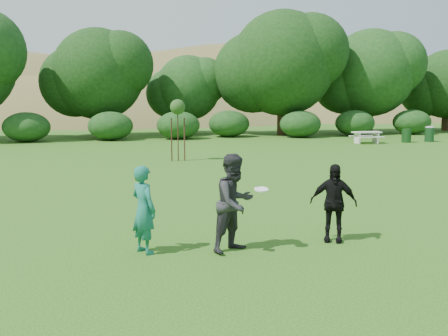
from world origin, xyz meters
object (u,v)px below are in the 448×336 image
at_px(player_grey, 235,203).
at_px(sapling, 178,109).
at_px(player_black, 333,203).
at_px(player_teal, 144,210).
at_px(trash_can_lidded, 429,134).
at_px(trash_can_near, 406,136).
at_px(picnic_table, 367,135).

distance_m(player_grey, sapling, 14.08).
bearing_deg(player_black, player_teal, -155.03).
bearing_deg(trash_can_lidded, player_grey, -131.42).
distance_m(trash_can_near, sapling, 17.24).
xyz_separation_m(player_grey, trash_can_lidded, (18.28, 20.71, -0.40)).
bearing_deg(player_grey, trash_can_lidded, 16.27).
distance_m(player_teal, trash_can_lidded, 28.60).
relative_size(player_black, trash_can_lidded, 1.53).
distance_m(picnic_table, trash_can_lidded, 4.72).
distance_m(player_black, picnic_table, 23.25).
height_order(player_teal, player_black, player_teal).
bearing_deg(player_teal, sapling, -41.86).
height_order(player_black, sapling, sapling).
relative_size(player_grey, player_black, 1.17).
bearing_deg(player_grey, player_teal, 139.49).
relative_size(sapling, picnic_table, 1.58).
bearing_deg(sapling, player_teal, -99.46).
relative_size(player_black, trash_can_near, 1.78).
xyz_separation_m(player_grey, picnic_table, (13.56, 20.45, -0.42)).
distance_m(player_grey, player_black, 2.13).
bearing_deg(trash_can_lidded, player_black, -128.26).
xyz_separation_m(trash_can_near, trash_can_lidded, (1.84, 0.22, 0.09)).
distance_m(player_teal, picnic_table, 25.33).
relative_size(player_teal, player_grey, 0.89).
bearing_deg(sapling, picnic_table, 26.49).
xyz_separation_m(player_teal, sapling, (2.29, 13.74, 1.58)).
height_order(picnic_table, trash_can_lidded, trash_can_lidded).
distance_m(player_black, trash_can_near, 24.82).
bearing_deg(player_grey, sapling, 55.29).
bearing_deg(picnic_table, trash_can_near, 0.75).
bearing_deg(trash_can_near, player_black, -125.24).
xyz_separation_m(player_black, picnic_table, (11.45, 20.24, -0.28)).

